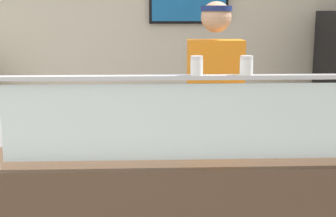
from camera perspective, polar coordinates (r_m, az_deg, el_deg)
The scene contains 7 objects.
shop_rear_unit at distance 4.88m, azimuth -0.16°, elevation 7.09°, with size 6.42×0.13×2.70m.
sneeze_guard at distance 2.38m, azimuth 2.29°, elevation -0.16°, with size 1.85×0.06×0.45m.
pizza_tray at distance 2.86m, azimuth 5.44°, elevation -3.80°, with size 0.46×0.46×0.04m.
pizza_server at distance 2.84m, azimuth 6.51°, elevation -3.46°, with size 0.07×0.28×0.01m, color #ADAFB7.
parmesan_shaker at distance 2.35m, azimuth 3.28°, elevation 4.76°, with size 0.06×0.06×0.09m.
pepper_flake_shaker at distance 2.39m, azimuth 8.91°, elevation 4.73°, with size 0.06×0.06×0.09m.
worker_figure at distance 3.54m, azimuth 5.39°, elevation -0.23°, with size 0.41×0.50×1.76m.
Camera 1 is at (0.81, -2.27, 1.70)m, focal length 53.58 mm.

